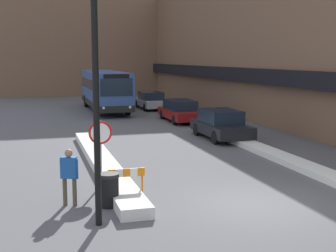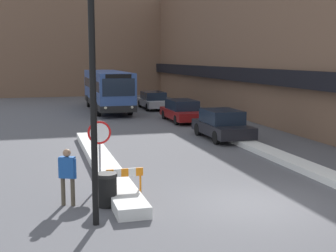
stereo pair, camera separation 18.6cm
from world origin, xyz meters
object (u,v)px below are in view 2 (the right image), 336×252
object	(u,v)px
parked_car_middle	(182,111)
street_lamp	(105,72)
parked_car_back	(153,100)
trash_bin	(107,190)
city_bus	(107,89)
parked_car_front	(222,124)
construction_barricade	(125,178)
stop_sign	(99,139)
pedestrian	(67,172)

from	to	relation	value
parked_car_middle	street_lamp	xyz separation A→B (m)	(-7.52, -17.82, 3.11)
parked_car_back	trash_bin	world-z (taller)	parked_car_back
city_bus	trash_bin	bearing A→B (deg)	-98.32
parked_car_middle	street_lamp	bearing A→B (deg)	-112.87
city_bus	parked_car_front	size ratio (longest dim) A/B	2.47
street_lamp	construction_barricade	world-z (taller)	street_lamp
stop_sign	trash_bin	bearing A→B (deg)	-92.53
street_lamp	construction_barricade	size ratio (longest dim) A/B	5.59
pedestrian	construction_barricade	size ratio (longest dim) A/B	1.49
parked_car_back	stop_sign	distance (m)	23.31
pedestrian	trash_bin	xyz separation A→B (m)	(1.05, -0.36, -0.50)
parked_car_front	parked_car_back	bearing A→B (deg)	90.00
city_bus	parked_car_middle	world-z (taller)	city_bus
stop_sign	construction_barricade	size ratio (longest dim) A/B	1.94
parked_car_back	trash_bin	size ratio (longest dim) A/B	4.92
parked_car_middle	trash_bin	world-z (taller)	parked_car_middle
parked_car_front	street_lamp	size ratio (longest dim) A/B	0.71
trash_bin	street_lamp	bearing A→B (deg)	-97.75
city_bus	parked_car_front	distance (m)	15.04
parked_car_back	pedestrian	size ratio (longest dim) A/B	2.86
city_bus	parked_car_front	bearing A→B (deg)	-75.28
pedestrian	trash_bin	size ratio (longest dim) A/B	1.72
city_bus	trash_bin	distance (m)	24.28
parked_car_middle	stop_sign	distance (m)	15.94
city_bus	stop_sign	size ratio (longest dim) A/B	5.03
parked_car_front	construction_barricade	xyz separation A→B (m)	(-6.73, -9.01, -0.09)
city_bus	pedestrian	distance (m)	24.08
parked_car_front	construction_barricade	world-z (taller)	parked_car_front
city_bus	street_lamp	bearing A→B (deg)	-98.29
parked_car_middle	stop_sign	xyz separation A→B (m)	(-7.23, -14.19, 0.83)
parked_car_front	construction_barricade	bearing A→B (deg)	-126.75
parked_car_back	construction_barricade	world-z (taller)	parked_car_back
stop_sign	city_bus	bearing A→B (deg)	81.09
parked_car_back	street_lamp	xyz separation A→B (m)	(-7.52, -25.77, 3.12)
trash_bin	construction_barricade	size ratio (longest dim) A/B	0.86
city_bus	parked_car_middle	xyz separation A→B (m)	(3.82, -7.58, -0.97)
trash_bin	parked_car_front	bearing A→B (deg)	52.30
parked_car_back	parked_car_front	bearing A→B (deg)	-90.00
parked_car_back	construction_barricade	size ratio (longest dim) A/B	4.25
parked_car_middle	pedestrian	size ratio (longest dim) A/B	2.86
parked_car_front	pedestrian	distance (m)	12.38
parked_car_middle	street_lamp	size ratio (longest dim) A/B	0.76
trash_bin	parked_car_middle	bearing A→B (deg)	65.95
trash_bin	city_bus	bearing A→B (deg)	81.68
parked_car_front	pedestrian	xyz separation A→B (m)	(-8.38, -9.12, 0.23)
city_bus	construction_barricade	xyz separation A→B (m)	(-2.91, -23.53, -1.02)
parked_car_middle	parked_car_back	world-z (taller)	parked_car_middle
city_bus	parked_car_back	xyz separation A→B (m)	(3.82, 0.37, -0.98)
construction_barricade	street_lamp	bearing A→B (deg)	-112.87
parked_car_back	trash_bin	distance (m)	25.45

